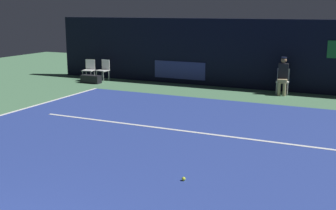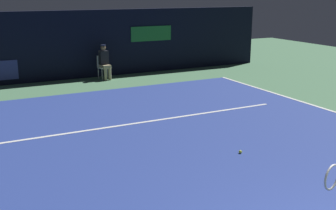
% 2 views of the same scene
% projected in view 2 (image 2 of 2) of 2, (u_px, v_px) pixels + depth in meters
% --- Properties ---
extents(ground_plane, '(33.72, 33.72, 0.00)m').
position_uv_depth(ground_plane, '(175.00, 151.00, 9.15)').
color(ground_plane, '#4C7A56').
extents(court_surface, '(10.92, 12.36, 0.01)m').
position_uv_depth(court_surface, '(175.00, 151.00, 9.15)').
color(court_surface, navy).
rests_on(court_surface, ground).
extents(line_service, '(8.52, 0.10, 0.01)m').
position_uv_depth(line_service, '(135.00, 123.00, 11.01)').
color(line_service, white).
rests_on(line_service, court_surface).
extents(back_wall, '(17.17, 0.33, 2.60)m').
position_uv_depth(back_wall, '(68.00, 45.00, 16.33)').
color(back_wall, black).
rests_on(back_wall, ground).
extents(line_judge_on_chair, '(0.48, 0.56, 1.32)m').
position_uv_depth(line_judge_on_chair, '(104.00, 62.00, 16.39)').
color(line_judge_on_chair, white).
rests_on(line_judge_on_chair, ground).
extents(tennis_ball, '(0.07, 0.07, 0.07)m').
position_uv_depth(tennis_ball, '(240.00, 152.00, 8.99)').
color(tennis_ball, '#CCE033').
rests_on(tennis_ball, court_surface).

